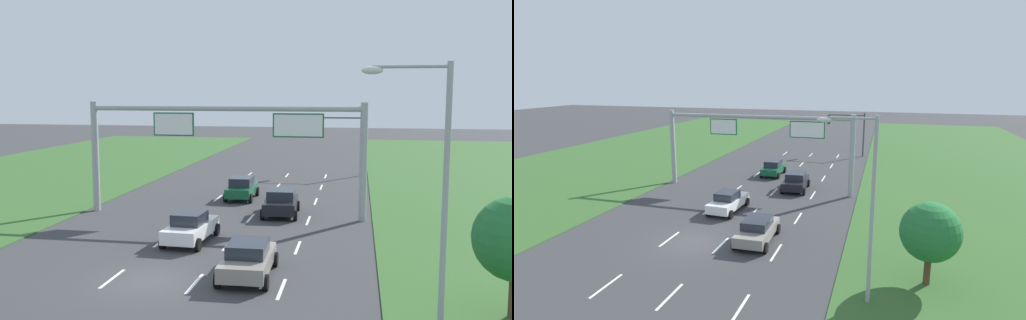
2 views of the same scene
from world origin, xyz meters
The scene contains 13 objects.
ground_plane centered at (0.00, 0.00, 0.00)m, with size 200.00×200.00×0.00m, color #38383A.
grass_verge_left centered at (-21.00, 10.00, 0.03)m, with size 24.00×120.00×0.06m, color #335B28.
lane_dashes_inner_left centered at (-1.75, 6.00, 0.00)m, with size 0.14×50.40×0.01m.
lane_dashes_inner_right centered at (1.75, 6.00, 0.00)m, with size 0.14×50.40×0.01m.
lane_dashes_slip centered at (5.25, 6.00, 0.00)m, with size 0.14×50.40×0.01m.
car_near_red centered at (-0.23, 6.09, 0.77)m, with size 2.19×4.31×1.57m.
car_lead_silver centered at (3.43, 13.25, 0.80)m, with size 2.37×4.10×1.58m.
car_mid_lane centered at (3.68, 1.27, 0.76)m, with size 2.21×4.24×1.48m.
car_far_ahead centered at (-0.01, 18.01, 0.80)m, with size 2.01×3.93×1.58m.
sign_gantry centered at (0.19, 12.48, 4.88)m, with size 17.24×0.44×7.00m.
traffic_light_mast centered at (6.41, 30.84, 3.87)m, with size 4.76×0.49×5.60m.
street_lamp centered at (10.24, -3.94, 5.08)m, with size 2.61×0.32×8.50m.
roadside_tree_near centered at (13.32, -1.50, 2.75)m, with size 2.89×2.89×4.21m.
Camera 2 is at (10.97, -20.92, 10.04)m, focal length 28.00 mm.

